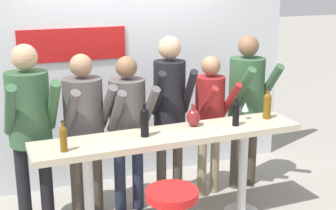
{
  "coord_description": "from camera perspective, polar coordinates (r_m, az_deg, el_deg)",
  "views": [
    {
      "loc": [
        -1.59,
        -3.8,
        2.4
      ],
      "look_at": [
        0.0,
        0.07,
        1.24
      ],
      "focal_mm": 50.0,
      "sensor_mm": 36.0,
      "label": 1
    }
  ],
  "objects": [
    {
      "name": "back_wall",
      "position": [
        5.56,
        -5.23,
        3.27
      ],
      "size": [
        4.17,
        0.12,
        2.46
      ],
      "color": "silver",
      "rests_on": "ground_plane"
    },
    {
      "name": "tasting_table",
      "position": [
        4.41,
        0.37,
        -5.41
      ],
      "size": [
        2.57,
        0.5,
        0.99
      ],
      "color": "beige",
      "rests_on": "ground_plane"
    },
    {
      "name": "person_far_left",
      "position": [
        4.52,
        -16.51,
        -1.6
      ],
      "size": [
        0.5,
        0.61,
        1.82
      ],
      "rotation": [
        0.0,
        0.0,
        0.08
      ],
      "color": "black",
      "rests_on": "ground_plane"
    },
    {
      "name": "person_left",
      "position": [
        4.65,
        -10.19,
        -1.78
      ],
      "size": [
        0.52,
        0.61,
        1.69
      ],
      "rotation": [
        0.0,
        0.0,
        0.16
      ],
      "color": "#473D33",
      "rests_on": "ground_plane"
    },
    {
      "name": "person_center_left",
      "position": [
        4.71,
        -4.9,
        -1.66
      ],
      "size": [
        0.47,
        0.56,
        1.65
      ],
      "rotation": [
        0.0,
        0.0,
        0.09
      ],
      "color": "#23283D",
      "rests_on": "ground_plane"
    },
    {
      "name": "person_center",
      "position": [
        4.87,
        0.22,
        0.51
      ],
      "size": [
        0.45,
        0.58,
        1.82
      ],
      "rotation": [
        0.0,
        0.0,
        -0.13
      ],
      "color": "#473D33",
      "rests_on": "ground_plane"
    },
    {
      "name": "person_center_right",
      "position": [
        5.1,
        5.17,
        -0.69
      ],
      "size": [
        0.43,
        0.53,
        1.58
      ],
      "rotation": [
        0.0,
        0.0,
        0.15
      ],
      "color": "gray",
      "rests_on": "ground_plane"
    },
    {
      "name": "person_right",
      "position": [
        5.34,
        9.58,
        1.1
      ],
      "size": [
        0.51,
        0.6,
        1.77
      ],
      "rotation": [
        0.0,
        0.0,
        0.09
      ],
      "color": "#473D33",
      "rests_on": "ground_plane"
    },
    {
      "name": "wine_bottle_0",
      "position": [
        4.22,
        -2.84,
        -1.97
      ],
      "size": [
        0.08,
        0.08,
        0.32
      ],
      "color": "black",
      "rests_on": "tasting_table"
    },
    {
      "name": "wine_bottle_1",
      "position": [
        4.58,
        8.29,
        -0.93
      ],
      "size": [
        0.07,
        0.07,
        0.29
      ],
      "color": "black",
      "rests_on": "tasting_table"
    },
    {
      "name": "wine_bottle_2",
      "position": [
        3.96,
        -12.64,
        -3.89
      ],
      "size": [
        0.06,
        0.06,
        0.27
      ],
      "color": "brown",
      "rests_on": "tasting_table"
    },
    {
      "name": "wine_bottle_3",
      "position": [
        4.86,
        12.01,
        0.04
      ],
      "size": [
        0.08,
        0.08,
        0.32
      ],
      "color": "brown",
      "rests_on": "tasting_table"
    },
    {
      "name": "wine_glass_0",
      "position": [
        4.79,
        9.41,
        -0.29
      ],
      "size": [
        0.07,
        0.07,
        0.18
      ],
      "color": "silver",
      "rests_on": "tasting_table"
    },
    {
      "name": "decorative_vase",
      "position": [
        4.53,
        3.13,
        -1.51
      ],
      "size": [
        0.13,
        0.13,
        0.22
      ],
      "color": "maroon",
      "rests_on": "tasting_table"
    }
  ]
}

